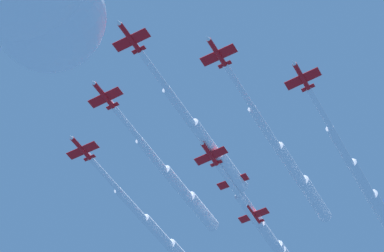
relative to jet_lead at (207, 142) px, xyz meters
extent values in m
cylinder|color=red|center=(33.22, -17.71, -0.03)|extent=(8.53, 5.25, 1.21)
cone|color=white|center=(37.69, -20.06, -0.03)|extent=(1.68, 1.62, 1.15)
cylinder|color=black|center=(29.02, -15.51, -0.03)|extent=(0.95, 1.08, 0.90)
ellipsoid|color=black|center=(34.95, -18.68, 0.44)|extent=(2.07, 1.61, 0.75)
cube|color=red|center=(32.75, -17.46, -0.07)|extent=(6.28, 8.67, 0.99)
cube|color=white|center=(34.52, -14.07, 0.39)|extent=(2.36, 1.70, 0.17)
cube|color=white|center=(30.96, -20.86, -0.40)|extent=(2.36, 1.70, 0.17)
cube|color=red|center=(29.88, -15.96, -0.03)|extent=(2.46, 3.34, 0.43)
cube|color=white|center=(29.83, -16.04, 0.92)|extent=(1.38, 0.93, 1.90)
cylinder|color=white|center=(23.02, -12.35, -0.03)|extent=(13.90, 8.29, 1.54)
cylinder|color=white|center=(11.41, -6.59, -0.06)|extent=(14.26, 8.97, 2.30)
cylinder|color=white|center=(0.13, -0.20, -0.01)|extent=(14.62, 9.65, 3.07)
cylinder|color=white|center=(-11.14, 6.22, 0.03)|extent=(14.98, 10.33, 3.84)
cylinder|color=red|center=(28.14, 1.65, 1.05)|extent=(8.51, 5.26, 1.19)
cone|color=white|center=(32.60, -0.71, 1.05)|extent=(1.68, 1.61, 1.13)
cylinder|color=black|center=(23.94, 3.87, 1.05)|extent=(0.95, 1.07, 0.89)
ellipsoid|color=black|center=(29.87, 0.68, 1.51)|extent=(2.06, 1.61, 0.74)
cube|color=red|center=(27.66, 1.90, 1.00)|extent=(6.30, 8.67, 0.88)
cube|color=white|center=(29.45, 5.29, 1.41)|extent=(2.36, 1.70, 0.16)
cube|color=white|center=(25.87, -1.49, 0.73)|extent=(2.36, 1.70, 0.16)
cube|color=red|center=(24.79, 3.41, 1.05)|extent=(2.47, 3.34, 0.38)
cube|color=white|center=(24.76, 3.34, 2.00)|extent=(1.37, 0.91, 1.90)
cylinder|color=white|center=(16.83, 7.62, 1.05)|extent=(16.45, 9.66, 1.52)
cylinder|color=white|center=(3.01, 14.59, 1.02)|extent=(16.80, 10.33, 2.28)
cylinder|color=white|center=(-10.48, 22.18, 1.06)|extent=(17.15, 11.00, 3.04)
cylinder|color=white|center=(-23.96, 29.80, 1.10)|extent=(17.51, 11.67, 3.79)
cylinder|color=red|center=(14.50, -24.80, 1.16)|extent=(8.54, 5.26, 1.23)
cone|color=white|center=(18.97, -27.15, 1.16)|extent=(1.69, 1.63, 1.16)
cylinder|color=black|center=(10.29, -22.60, 1.16)|extent=(0.96, 1.09, 0.92)
ellipsoid|color=black|center=(16.23, -25.77, 1.63)|extent=(2.07, 1.62, 0.77)
cube|color=red|center=(14.03, -24.55, 1.11)|extent=(6.27, 8.65, 1.16)
cube|color=white|center=(15.80, -21.17, 1.65)|extent=(2.37, 1.69, 0.18)
cube|color=white|center=(12.25, -27.94, 0.71)|extent=(2.37, 1.69, 0.18)
cube|color=red|center=(11.15, -23.05, 1.16)|extent=(2.45, 3.33, 0.49)
cube|color=white|center=(11.10, -23.15, 2.10)|extent=(1.40, 0.96, 1.90)
cylinder|color=white|center=(4.28, -19.45, 1.16)|extent=(13.95, 8.31, 1.56)
cylinder|color=white|center=(-7.36, -13.68, 1.13)|extent=(14.31, 9.00, 2.34)
cylinder|color=white|center=(-18.67, -7.29, 1.18)|extent=(14.67, 9.69, 3.12)
cylinder|color=white|center=(-29.97, -0.88, 1.23)|extent=(15.03, 10.38, 3.90)
cylinder|color=red|center=(23.05, 21.01, -1.12)|extent=(8.52, 5.33, 1.23)
cone|color=white|center=(27.51, 18.63, -1.12)|extent=(1.70, 1.65, 1.17)
cylinder|color=black|center=(18.86, 23.24, -1.12)|extent=(0.96, 1.10, 0.92)
ellipsoid|color=black|center=(24.77, 20.02, -0.65)|extent=(2.07, 1.64, 0.77)
cube|color=red|center=(22.58, 21.27, -1.17)|extent=(6.32, 8.64, 1.22)
cube|color=white|center=(24.37, 24.63, -0.60)|extent=(2.36, 1.71, 0.19)
cube|color=white|center=(20.78, 17.89, -1.59)|extent=(2.36, 1.71, 0.19)
cube|color=red|center=(19.72, 22.79, -1.12)|extent=(2.47, 3.33, 0.51)
cube|color=white|center=(19.66, 22.68, -0.17)|extent=(1.41, 0.98, 1.90)
cylinder|color=white|center=(12.09, 26.86, -1.12)|extent=(15.70, 9.38, 1.57)
cylinder|color=white|center=(-1.06, 33.55, -1.15)|extent=(16.07, 10.07, 2.35)
cylinder|color=white|center=(-13.87, 40.86, -1.10)|extent=(16.44, 10.76, 3.14)
cylinder|color=white|center=(-26.68, 48.20, -1.04)|extent=(16.81, 11.45, 3.92)
cylinder|color=red|center=(-4.22, -31.89, 1.11)|extent=(8.54, 5.23, 1.20)
cone|color=white|center=(0.26, -34.23, 1.11)|extent=(1.68, 1.61, 1.14)
cylinder|color=black|center=(-8.43, -29.70, 1.11)|extent=(0.95, 1.08, 0.90)
ellipsoid|color=black|center=(-2.48, -32.85, 1.58)|extent=(2.06, 1.61, 0.75)
cube|color=red|center=(-4.69, -31.64, 1.06)|extent=(6.27, 8.67, 0.95)
cube|color=white|center=(-2.93, -28.25, 1.50)|extent=(2.37, 1.69, 0.17)
cube|color=white|center=(-6.47, -35.04, 0.76)|extent=(2.37, 1.69, 0.17)
cube|color=red|center=(-7.57, -30.15, 1.11)|extent=(2.45, 3.34, 0.41)
cube|color=white|center=(-7.61, -30.23, 2.06)|extent=(1.38, 0.92, 1.90)
cylinder|color=white|center=(-14.99, -26.28, 1.11)|extent=(15.17, 8.90, 1.53)
cylinder|color=white|center=(-27.70, -19.99, 1.08)|extent=(15.53, 9.57, 2.29)
cylinder|color=white|center=(-40.09, -13.07, 1.12)|extent=(15.88, 10.25, 3.06)
cylinder|color=red|center=(-2.49, 0.69, -2.05)|extent=(8.60, 5.14, 1.24)
cone|color=white|center=(2.03, -1.57, -2.05)|extent=(1.69, 1.63, 1.18)
cylinder|color=black|center=(-6.73, 2.82, -2.05)|extent=(0.95, 1.10, 0.93)
ellipsoid|color=black|center=(-0.74, -0.25, -1.59)|extent=(2.08, 1.61, 0.78)
cube|color=red|center=(-2.96, 0.94, -2.10)|extent=(6.16, 8.67, 1.26)
cube|color=white|center=(-1.26, 4.34, -1.52)|extent=(2.37, 1.66, 0.19)
cube|color=white|center=(-4.68, -2.48, -2.55)|extent=(2.37, 1.66, 0.19)
cube|color=red|center=(-5.86, 2.39, -2.05)|extent=(2.41, 3.34, 0.53)
cube|color=white|center=(-5.92, 2.28, -1.11)|extent=(1.42, 0.96, 1.90)
cylinder|color=white|center=(-13.31, 6.13, -2.05)|extent=(15.22, 8.69, 1.57)
cylinder|color=white|center=(-26.06, 12.20, -2.09)|extent=(15.57, 9.40, 2.36)
cylinder|color=white|center=(-38.50, 18.90, -2.04)|extent=(15.93, 10.10, 3.15)
cylinder|color=red|center=(-14.39, 6.83, -0.43)|extent=(8.57, 5.12, 1.18)
cone|color=white|center=(-9.88, 4.55, -0.43)|extent=(1.67, 1.59, 1.13)
cylinder|color=black|center=(-18.63, 8.97, -0.43)|extent=(0.94, 1.06, 0.89)
ellipsoid|color=black|center=(-12.64, 5.90, 0.04)|extent=(2.06, 1.58, 0.74)
cube|color=red|center=(-14.87, 7.08, -0.48)|extent=(6.19, 8.70, 0.81)
cube|color=white|center=(-13.14, 10.50, -0.10)|extent=(2.37, 1.67, 0.16)
cube|color=white|center=(-16.60, 3.65, -0.72)|extent=(2.37, 1.67, 0.16)
cube|color=red|center=(-17.76, 8.53, -0.43)|extent=(2.42, 3.35, 0.36)
cube|color=white|center=(-17.80, 8.47, 0.52)|extent=(1.37, 0.87, 1.90)
cylinder|color=white|center=(-25.16, 12.27, -0.43)|extent=(15.08, 8.63, 1.51)
cylinder|color=white|center=(-37.81, 18.34, -0.45)|extent=(15.42, 9.30, 2.26)
cylinder|color=red|center=(-26.29, 12.96, -2.39)|extent=(8.52, 5.23, 1.18)
cone|color=white|center=(-21.82, 10.62, -2.39)|extent=(1.67, 1.60, 1.13)
cylinder|color=black|center=(-30.50, 15.17, -2.39)|extent=(0.94, 1.07, 0.89)
ellipsoid|color=black|center=(-24.55, 12.01, -1.92)|extent=(2.06, 1.60, 0.74)
cube|color=red|center=(-26.77, 13.22, -2.44)|extent=(6.28, 8.68, 0.81)
cube|color=white|center=(-24.99, 16.61, -2.06)|extent=(2.36, 1.69, 0.16)
cube|color=white|center=(-28.55, 9.81, -2.68)|extent=(2.36, 1.69, 0.16)
cube|color=red|center=(-29.64, 14.72, -2.39)|extent=(2.46, 3.34, 0.36)
cube|color=white|center=(-29.67, 14.65, -1.44)|extent=(1.37, 0.89, 1.90)
cylinder|color=white|center=(-36.74, 18.44, -2.39)|extent=(14.44, 8.54, 1.51)
sphere|color=white|center=(34.43, -36.01, 5.95)|extent=(25.60, 25.60, 25.60)
camera|label=1|loc=(144.45, -5.19, -134.10)|focal=73.94mm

